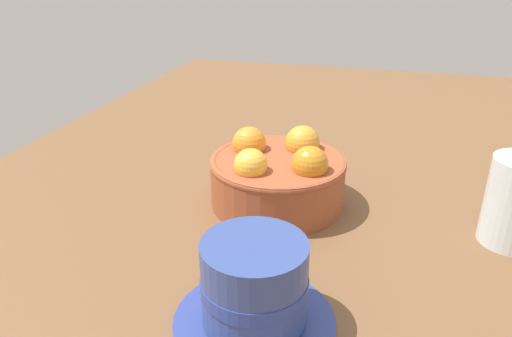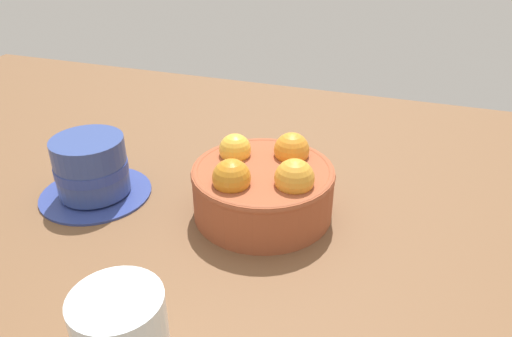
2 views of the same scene
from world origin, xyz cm
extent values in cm
cube|color=brown|center=(0.00, 0.00, -1.66)|extent=(157.32, 86.69, 3.31)
cylinder|color=#9E4C2D|center=(0.00, 0.00, 2.92)|extent=(16.12, 16.12, 5.85)
torus|color=#9E4C2D|center=(0.00, 0.00, 5.45)|extent=(16.32, 16.32, 1.00)
sphere|color=gold|center=(4.18, -2.14, 6.58)|extent=(4.31, 4.31, 4.31)
sphere|color=orange|center=(2.14, 4.18, 6.58)|extent=(4.19, 4.19, 4.19)
sphere|color=yellow|center=(-4.18, 2.14, 6.58)|extent=(3.79, 3.79, 3.79)
sphere|color=orange|center=(-2.14, -4.18, 6.58)|extent=(4.17, 4.17, 4.17)
cylinder|color=#2F408C|center=(-20.92, -3.07, 0.30)|extent=(13.60, 13.60, 0.60)
cylinder|color=#33478C|center=(-20.92, -3.07, 4.15)|extent=(8.61, 8.61, 7.09)
cylinder|color=#2D4299|center=(-20.92, -3.07, 3.89)|extent=(8.77, 8.77, 1.28)
camera|label=1|loc=(-51.03, -11.71, 28.27)|focal=33.66mm
camera|label=2|loc=(14.78, -45.33, 32.47)|focal=34.16mm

